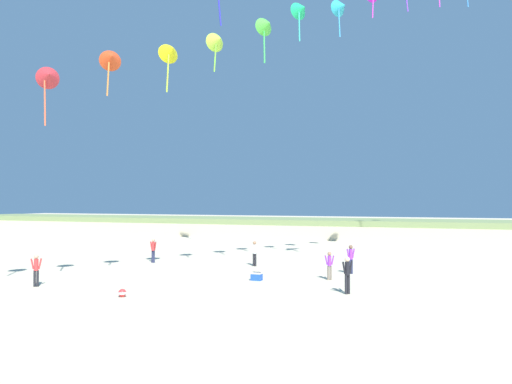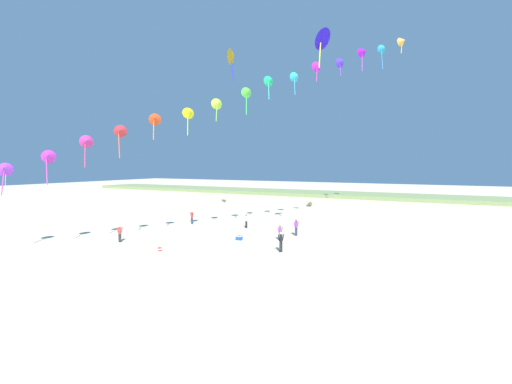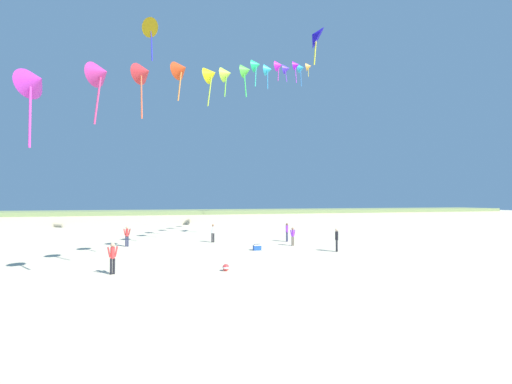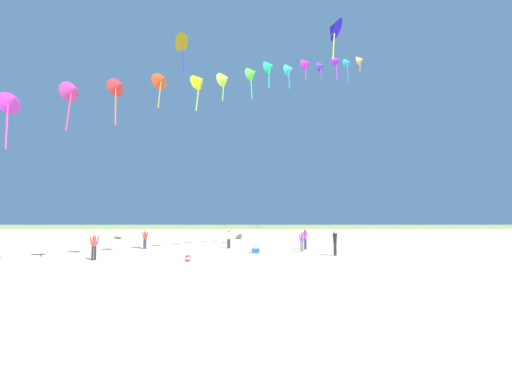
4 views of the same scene
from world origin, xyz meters
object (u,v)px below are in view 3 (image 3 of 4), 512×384
Objects in this scene: person_near_left at (127,235)px; person_far_left at (213,232)px; beach_cooler at (257,247)px; large_kite_low_lead at (315,36)px; person_mid_center at (113,256)px; beach_ball at (226,268)px; person_far_center at (287,231)px; person_far_right at (293,235)px; large_kite_mid_trail at (152,28)px; person_near_right at (337,238)px.

person_far_left is at bearing 6.20° from person_near_left.
large_kite_low_lead is at bearing 27.99° from beach_cooler.
beach_cooler is at bearing 31.99° from person_mid_center.
beach_ball is (5.81, -11.80, -0.78)m from person_near_left.
beach_cooler is at bearing -27.55° from person_near_left.
person_far_left is at bearing 168.18° from person_far_center.
person_near_left is 7.24m from person_far_left.
person_far_right is at bearing 48.70° from beach_ball.
person_near_left is 1.10× the size of person_far_right.
large_kite_mid_trail reaches higher than person_near_left.
large_kite_low_lead reaches higher than person_near_left.
person_near_right is 5.96m from beach_cooler.
person_far_left is 0.44× the size of large_kite_low_lead.
person_near_right is 0.46× the size of large_kite_low_lead.
person_far_center reaches higher than person_near_left.
person_near_left reaches higher than person_mid_center.
large_kite_mid_trail is (-13.26, 14.25, 20.67)m from person_near_right.
person_far_right is 4.01m from beach_cooler.
person_far_center is at bearing 161.09° from large_kite_low_lead.
person_near_left is 21.88m from large_kite_mid_trail.
person_near_left reaches higher than person_far_left.
person_far_left is 20.32m from large_kite_low_lead.
person_far_right is 11.23m from beach_ball.
large_kite_mid_trail is 25.74m from beach_cooler.
person_far_right is at bearing -14.35° from person_near_left.
large_kite_mid_trail reaches higher than beach_cooler.
person_far_center is 6.14m from beach_cooler.
person_near_right is 1.13× the size of person_far_right.
large_kite_low_lead reaches higher than person_near_right.
person_near_left is 1.02× the size of person_far_left.
person_near_right is 2.97× the size of beach_cooler.
person_far_left is 6.31m from beach_cooler.
person_far_center reaches higher than beach_cooler.
person_far_center is 2.93× the size of beach_cooler.
large_kite_low_lead is (16.30, -1.45, 18.01)m from person_near_left.
person_near_left is at bearing 90.49° from person_mid_center.
large_kite_low_lead is at bearing 30.38° from person_mid_center.
person_far_left is 0.37× the size of large_kite_mid_trail.
person_near_left is 24.34m from large_kite_low_lead.
person_far_left is (-7.82, 8.17, -0.05)m from person_near_right.
person_near_right reaches higher than person_mid_center.
person_near_left is at bearing 177.51° from person_far_center.
person_far_right is at bearing -41.81° from large_kite_mid_trail.
person_far_left is 6.74m from person_far_center.
person_near_right is at bearing -23.67° from beach_cooler.
person_mid_center reaches higher than beach_ball.
large_kite_mid_trail is at bearing 84.68° from person_mid_center.
person_far_center is (0.60, 2.78, 0.10)m from person_far_right.
beach_cooler is (-5.41, 2.37, -0.78)m from person_near_right.
person_far_left is 4.51× the size of beach_ball.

